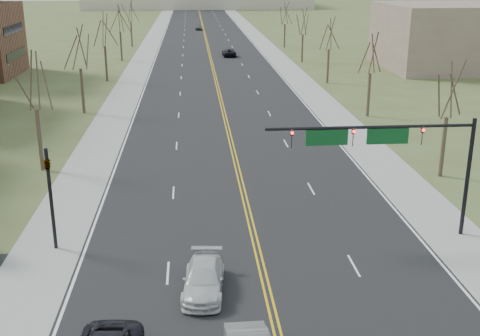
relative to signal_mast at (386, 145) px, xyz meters
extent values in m
cube|color=black|center=(-7.45, 96.50, -5.76)|extent=(20.00, 380.00, 0.01)
cube|color=black|center=(-7.45, -7.50, -5.76)|extent=(120.00, 14.00, 0.01)
cube|color=gray|center=(-19.45, 96.50, -5.75)|extent=(4.00, 380.00, 0.03)
cube|color=gray|center=(4.55, 96.50, -5.75)|extent=(4.00, 380.00, 0.03)
cube|color=gold|center=(-7.45, 96.50, -5.75)|extent=(0.42, 380.00, 0.01)
cube|color=silver|center=(-17.25, 96.50, -5.75)|extent=(0.15, 380.00, 0.01)
cube|color=silver|center=(2.35, 96.50, -5.75)|extent=(0.15, 380.00, 0.01)
cube|color=#B8AA99|center=(-7.45, 236.50, -3.76)|extent=(90.00, 60.00, 4.00)
cylinder|color=black|center=(5.05, 0.00, -2.16)|extent=(0.24, 0.24, 7.20)
cylinder|color=black|center=(-0.95, 0.00, 1.04)|extent=(12.00, 0.18, 0.18)
imported|color=black|center=(2.05, 0.00, 0.49)|extent=(0.35, 0.40, 1.10)
sphere|color=#FF0C0C|center=(2.05, -0.15, 0.84)|extent=(0.18, 0.18, 0.18)
imported|color=black|center=(-1.95, 0.00, 0.49)|extent=(0.35, 0.40, 1.10)
sphere|color=#FF0C0C|center=(-1.95, -0.15, 0.84)|extent=(0.18, 0.18, 0.18)
imported|color=black|center=(-5.45, 0.00, 0.49)|extent=(0.35, 0.40, 1.10)
sphere|color=#FF0C0C|center=(-5.45, -0.15, 0.84)|extent=(0.18, 0.18, 0.18)
cube|color=#0C4C1E|center=(0.05, 0.00, 0.49)|extent=(2.40, 0.12, 0.90)
cube|color=#0C4C1E|center=(-3.45, 0.00, 0.49)|extent=(2.40, 0.12, 0.90)
cylinder|color=black|center=(-18.95, 0.00, -2.76)|extent=(0.20, 0.20, 6.00)
imported|color=black|center=(-18.95, 0.00, -0.56)|extent=(0.32, 0.36, 0.99)
cylinder|color=#3A3022|center=(8.05, 10.50, -3.42)|extent=(0.32, 0.32, 4.68)
cylinder|color=#3A3022|center=(-22.95, 14.50, -3.29)|extent=(0.32, 0.32, 4.95)
cylinder|color=#3A3022|center=(8.05, 30.50, -3.42)|extent=(0.32, 0.32, 4.68)
cylinder|color=#3A3022|center=(-22.95, 34.50, -3.29)|extent=(0.32, 0.32, 4.95)
cylinder|color=#3A3022|center=(8.05, 50.50, -3.42)|extent=(0.32, 0.32, 4.68)
cylinder|color=#3A3022|center=(-22.95, 54.50, -3.29)|extent=(0.32, 0.32, 4.95)
cylinder|color=#3A3022|center=(8.05, 70.50, -3.42)|extent=(0.32, 0.32, 4.68)
cylinder|color=#3A3022|center=(-22.95, 74.50, -3.29)|extent=(0.32, 0.32, 4.95)
cylinder|color=#3A3022|center=(8.05, 90.50, -3.42)|extent=(0.32, 0.32, 4.68)
cylinder|color=#3A3022|center=(-22.95, 94.50, -3.29)|extent=(0.32, 0.32, 4.95)
cube|color=black|center=(-36.90, 60.50, -2.61)|extent=(0.10, 9.80, 1.20)
cube|color=black|center=(-36.90, 60.50, 1.06)|extent=(0.10, 9.80, 1.20)
cube|color=#755F53|center=(32.55, 62.50, -0.76)|extent=(25.00, 20.00, 10.00)
imported|color=silver|center=(-10.59, -5.57, -5.05)|extent=(2.40, 4.95, 1.39)
imported|color=black|center=(-3.96, 78.55, -5.06)|extent=(2.47, 5.03, 1.37)
imported|color=#4F5157|center=(-8.75, 128.90, -5.03)|extent=(1.81, 4.27, 1.44)
camera|label=1|loc=(-10.94, -32.04, 9.50)|focal=45.00mm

